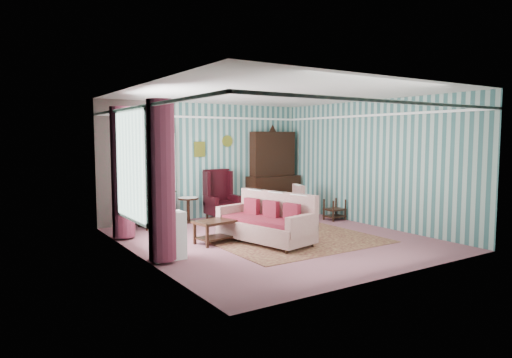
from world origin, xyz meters
TOP-DOWN VIEW (x-y plane):
  - floor at (0.00, 0.00)m, footprint 6.00×6.00m
  - room_shell at (-0.62, 0.18)m, footprint 5.53×6.02m
  - bookcase at (-1.35, 2.84)m, footprint 0.80×0.28m
  - dresser_hutch at (1.90, 2.72)m, footprint 1.50×0.56m
  - wingback_left at (-1.60, 2.45)m, footprint 0.76×0.80m
  - wingback_right at (0.15, 2.45)m, footprint 0.76×0.80m
  - seated_woman at (-1.60, 2.45)m, footprint 0.44×0.40m
  - round_side_table at (-0.70, 2.60)m, footprint 0.50×0.50m
  - nest_table at (2.47, 0.90)m, footprint 0.45×0.38m
  - plant_stand at (-2.40, -0.30)m, footprint 0.55×0.35m
  - rug at (0.30, -0.30)m, footprint 3.20×2.60m
  - sofa at (-0.36, -0.20)m, footprint 1.30×2.11m
  - floral_armchair at (1.48, 1.50)m, footprint 0.96×0.94m
  - coffee_table at (-1.15, 0.30)m, footprint 0.93×0.64m
  - potted_plant_a at (-2.44, -0.43)m, footprint 0.43×0.40m
  - potted_plant_b at (-2.35, -0.18)m, footprint 0.31×0.28m
  - potted_plant_c at (-2.47, -0.22)m, footprint 0.25×0.25m

SIDE VIEW (x-z plane):
  - floor at x=0.00m, z-range 0.00..0.00m
  - rug at x=0.30m, z-range 0.00..0.01m
  - coffee_table at x=-1.15m, z-range 0.00..0.45m
  - nest_table at x=2.47m, z-range 0.00..0.54m
  - round_side_table at x=-0.70m, z-range 0.00..0.60m
  - plant_stand at x=-2.40m, z-range 0.00..0.80m
  - floral_armchair at x=1.48m, z-range 0.00..0.88m
  - sofa at x=-0.36m, z-range 0.00..0.94m
  - seated_woman at x=-1.60m, z-range 0.00..1.18m
  - wingback_left at x=-1.60m, z-range 0.00..1.25m
  - wingback_right at x=0.15m, z-range 0.00..1.25m
  - potted_plant_c at x=-2.47m, z-range 0.80..1.18m
  - potted_plant_a at x=-2.44m, z-range 0.80..1.19m
  - potted_plant_b at x=-2.35m, z-range 0.80..1.29m
  - bookcase at x=-1.35m, z-range 0.00..2.24m
  - dresser_hutch at x=1.90m, z-range 0.00..2.36m
  - room_shell at x=-0.62m, z-range 0.55..3.46m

